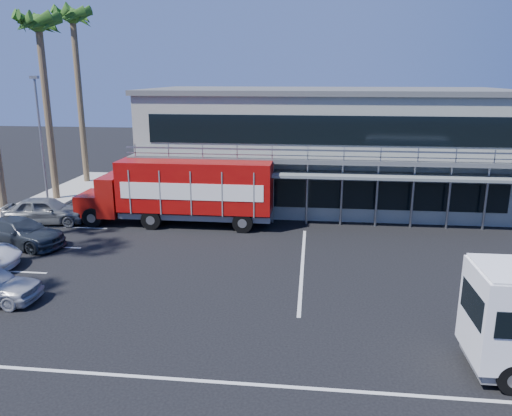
# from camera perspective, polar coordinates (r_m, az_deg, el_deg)

# --- Properties ---
(ground) EXTENTS (120.00, 120.00, 0.00)m
(ground) POSITION_cam_1_polar(r_m,az_deg,el_deg) (19.65, -0.83, -9.47)
(ground) COLOR black
(ground) RESTS_ON ground
(building) EXTENTS (22.40, 12.00, 7.30)m
(building) POSITION_cam_1_polar(r_m,az_deg,el_deg) (32.99, 7.75, 7.03)
(building) COLOR gray
(building) RESTS_ON ground
(palm_e) EXTENTS (2.80, 2.80, 12.25)m
(palm_e) POSITION_cam_1_polar(r_m,az_deg,el_deg) (35.23, -23.52, 17.77)
(palm_e) COLOR brown
(palm_e) RESTS_ON ground
(palm_f) EXTENTS (2.80, 2.80, 13.25)m
(palm_f) POSITION_cam_1_polar(r_m,az_deg,el_deg) (40.35, -20.15, 18.85)
(palm_f) COLOR brown
(palm_f) RESTS_ON ground
(light_pole_far) EXTENTS (0.50, 0.25, 8.09)m
(light_pole_far) POSITION_cam_1_polar(r_m,az_deg,el_deg) (33.35, -23.38, 7.51)
(light_pole_far) COLOR gray
(light_pole_far) RESTS_ON ground
(red_truck) EXTENTS (10.86, 2.67, 3.65)m
(red_truck) POSITION_cam_1_polar(r_m,az_deg,el_deg) (27.86, -8.30, 2.11)
(red_truck) COLOR maroon
(red_truck) RESTS_ON ground
(parked_car_d) EXTENTS (5.05, 2.99, 1.37)m
(parked_car_d) POSITION_cam_1_polar(r_m,az_deg,el_deg) (26.99, -25.40, -2.54)
(parked_car_d) COLOR #272D34
(parked_car_d) RESTS_ON ground
(parked_car_e) EXTENTS (4.79, 2.52, 1.55)m
(parked_car_e) POSITION_cam_1_polar(r_m,az_deg,el_deg) (30.36, -22.89, -0.26)
(parked_car_e) COLOR slate
(parked_car_e) RESTS_ON ground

